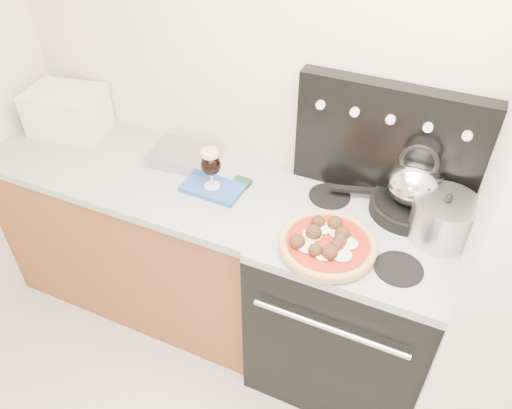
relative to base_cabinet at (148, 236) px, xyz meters
The scene contains 15 objects.
room_shell 1.59m from the base_cabinet, 41.46° to the right, with size 3.52×3.01×2.52m.
base_cabinet is the anchor object (origin of this frame).
countertop 0.45m from the base_cabinet, ahead, with size 1.48×0.63×0.04m, color #ACACAC.
stove_body 1.11m from the base_cabinet, ahead, with size 0.76×0.65×0.88m, color black.
cooktop 1.20m from the base_cabinet, ahead, with size 0.76×0.65×0.04m, color #ADADB2.
backguard 1.35m from the base_cabinet, 12.75° to the left, with size 0.76×0.08×0.50m, color black.
toaster_oven 0.76m from the base_cabinet, 165.16° to the left, with size 0.36×0.27×0.22m, color silver.
foil_sheet 0.55m from the base_cabinet, 30.68° to the left, with size 0.30×0.22×0.06m, color silver.
oven_mitt 0.65m from the base_cabinet, ahead, with size 0.27×0.15×0.02m, color #2B4FA9.
beer_glass 0.73m from the base_cabinet, ahead, with size 0.09×0.09×0.19m, color black, non-canonical shape.
pizza_pan 1.14m from the base_cabinet, 10.42° to the right, with size 0.34×0.34×0.01m, color black.
pizza 1.16m from the base_cabinet, 10.42° to the right, with size 0.37×0.37×0.05m, color #F1C267, non-canonical shape.
skillet 1.36m from the base_cabinet, ahead, with size 0.31×0.31×0.06m, color black.
tea_kettle 1.42m from the base_cabinet, ahead, with size 0.21×0.21×0.23m, color silver, non-canonical shape.
stock_pot 1.50m from the base_cabinet, ahead, with size 0.24×0.24×0.17m, color #BCBCBC.
Camera 1 is at (0.30, -0.32, 2.27)m, focal length 35.00 mm.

